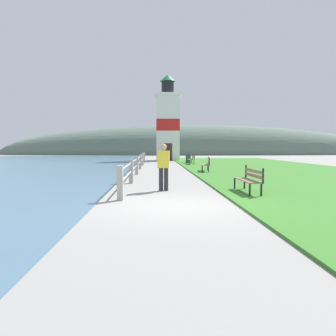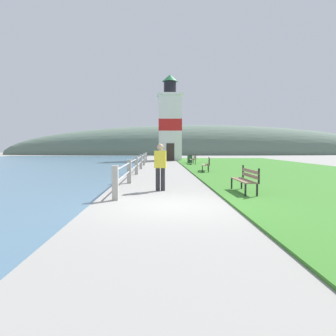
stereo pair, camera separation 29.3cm
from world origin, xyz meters
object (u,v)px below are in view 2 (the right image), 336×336
lighthouse (170,123)px  person_strolling (160,165)px  park_bench_midway (207,164)px  park_bench_far (193,159)px  park_bench_near (246,178)px  trash_bin (190,159)px

lighthouse → person_strolling: bearing=-92.6°
park_bench_midway → park_bench_far: (0.03, 8.62, -0.00)m
park_bench_near → person_strolling: size_ratio=1.10×
park_bench_midway → lighthouse: size_ratio=0.20×
lighthouse → park_bench_near: bearing=-86.4°
park_bench_midway → person_strolling: bearing=78.7°
trash_bin → lighthouse: bearing=103.7°
park_bench_midway → lighthouse: lighthouse is taller
trash_bin → park_bench_near: bearing=-90.0°
park_bench_near → park_bench_far: same height
park_bench_near → park_bench_midway: 9.59m
park_bench_midway → lighthouse: bearing=-76.7°
park_bench_near → trash_bin: (-0.01, 20.37, -0.12)m
park_bench_midway → park_bench_far: 8.62m
park_bench_midway → park_bench_far: same height
person_strolling → trash_bin: 19.68m
park_bench_far → trash_bin: bearing=-86.8°
park_bench_midway → person_strolling: 9.18m
lighthouse → trash_bin: (1.70, -6.97, -3.90)m
park_bench_near → trash_bin: park_bench_near is taller
park_bench_near → lighthouse: bearing=-87.2°
park_bench_midway → trash_bin: (-0.06, 10.78, -0.12)m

